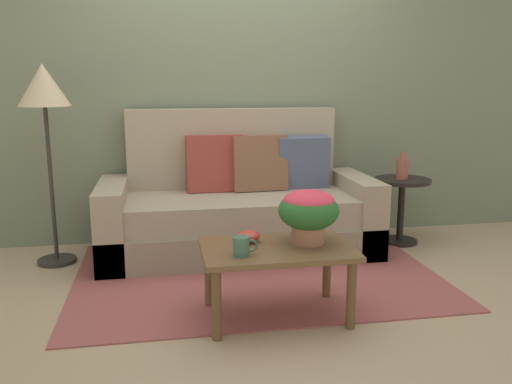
% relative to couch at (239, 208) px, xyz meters
% --- Properties ---
extents(ground_plane, '(14.00, 14.00, 0.00)m').
position_rel_couch_xyz_m(ground_plane, '(0.03, -0.67, -0.35)').
color(ground_plane, tan).
extents(wall_back, '(6.40, 0.12, 2.91)m').
position_rel_couch_xyz_m(wall_back, '(0.03, 0.47, 1.11)').
color(wall_back, slate).
rests_on(wall_back, ground).
extents(area_rug, '(2.51, 1.76, 0.01)m').
position_rel_couch_xyz_m(area_rug, '(0.03, -0.58, -0.34)').
color(area_rug, '#994C47').
rests_on(area_rug, ground).
extents(couch, '(2.14, 0.88, 1.13)m').
position_rel_couch_xyz_m(couch, '(0.00, 0.00, 0.00)').
color(couch, gray).
rests_on(couch, ground).
extents(coffee_table, '(0.86, 0.55, 0.43)m').
position_rel_couch_xyz_m(coffee_table, '(0.03, -1.28, 0.01)').
color(coffee_table, brown).
rests_on(coffee_table, ground).
extents(side_table, '(0.46, 0.46, 0.55)m').
position_rel_couch_xyz_m(side_table, '(1.37, -0.03, 0.03)').
color(side_table, black).
rests_on(side_table, ground).
extents(floor_lamp, '(0.37, 0.37, 1.47)m').
position_rel_couch_xyz_m(floor_lamp, '(-1.41, -0.05, 0.88)').
color(floor_lamp, '#2D2823').
rests_on(floor_lamp, ground).
extents(potted_plant, '(0.35, 0.35, 0.31)m').
position_rel_couch_xyz_m(potted_plant, '(0.22, -1.24, 0.27)').
color(potted_plant, '#A36B4C').
rests_on(potted_plant, coffee_table).
extents(coffee_mug, '(0.14, 0.09, 0.10)m').
position_rel_couch_xyz_m(coffee_mug, '(-0.20, -1.39, 0.13)').
color(coffee_mug, '#3D664C').
rests_on(coffee_mug, coffee_table).
extents(snack_bowl, '(0.14, 0.14, 0.07)m').
position_rel_couch_xyz_m(snack_bowl, '(-0.12, -1.16, 0.12)').
color(snack_bowl, '#B2382D').
rests_on(snack_bowl, coffee_table).
extents(table_vase, '(0.10, 0.10, 0.22)m').
position_rel_couch_xyz_m(table_vase, '(1.36, -0.03, 0.29)').
color(table_vase, '#934C42').
rests_on(table_vase, side_table).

